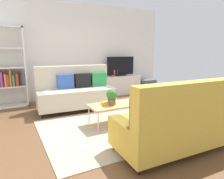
{
  "coord_description": "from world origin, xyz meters",
  "views": [
    {
      "loc": [
        -1.88,
        -3.38,
        1.51
      ],
      "look_at": [
        0.14,
        0.41,
        0.65
      ],
      "focal_mm": 32.0,
      "sensor_mm": 36.0,
      "label": 1
    }
  ],
  "objects_px": {
    "potted_plant": "(112,96)",
    "vase_0": "(104,74)",
    "bookshelf": "(2,72)",
    "vase_1": "(109,73)",
    "couch_beige": "(76,92)",
    "bottle_0": "(114,73)",
    "couch_green": "(178,122)",
    "table_book_0": "(108,104)",
    "coffee_table": "(116,105)",
    "tv_console": "(120,85)",
    "storage_trunk": "(147,85)",
    "tv": "(121,66)",
    "bottle_1": "(117,73)"
  },
  "relations": [
    {
      "from": "couch_beige",
      "to": "tv",
      "type": "xyz_separation_m",
      "value": [
        1.89,
        0.96,
        0.5
      ]
    },
    {
      "from": "coffee_table",
      "to": "storage_trunk",
      "type": "bearing_deg",
      "value": 41.41
    },
    {
      "from": "couch_beige",
      "to": "coffee_table",
      "type": "distance_m",
      "value": 1.47
    },
    {
      "from": "couch_beige",
      "to": "bookshelf",
      "type": "xyz_separation_m",
      "value": [
        -1.63,
        1.0,
        0.5
      ]
    },
    {
      "from": "potted_plant",
      "to": "vase_1",
      "type": "bearing_deg",
      "value": 64.29
    },
    {
      "from": "couch_beige",
      "to": "vase_0",
      "type": "bearing_deg",
      "value": -138.33
    },
    {
      "from": "tv_console",
      "to": "tv",
      "type": "bearing_deg",
      "value": -90.0
    },
    {
      "from": "tv_console",
      "to": "bookshelf",
      "type": "bearing_deg",
      "value": 179.67
    },
    {
      "from": "couch_beige",
      "to": "storage_trunk",
      "type": "bearing_deg",
      "value": -160.09
    },
    {
      "from": "tv",
      "to": "bottle_1",
      "type": "relative_size",
      "value": 4.35
    },
    {
      "from": "coffee_table",
      "to": "tv",
      "type": "height_order",
      "value": "tv"
    },
    {
      "from": "couch_green",
      "to": "table_book_0",
      "type": "bearing_deg",
      "value": 108.8
    },
    {
      "from": "potted_plant",
      "to": "bottle_0",
      "type": "xyz_separation_m",
      "value": [
        1.36,
        2.37,
        0.15
      ]
    },
    {
      "from": "bottle_0",
      "to": "potted_plant",
      "type": "bearing_deg",
      "value": -119.77
    },
    {
      "from": "couch_beige",
      "to": "tv_console",
      "type": "bearing_deg",
      "value": -149.1
    },
    {
      "from": "bookshelf",
      "to": "vase_1",
      "type": "bearing_deg",
      "value": 0.56
    },
    {
      "from": "couch_beige",
      "to": "tv_console",
      "type": "distance_m",
      "value": 2.13
    },
    {
      "from": "storage_trunk",
      "to": "potted_plant",
      "type": "height_order",
      "value": "potted_plant"
    },
    {
      "from": "tv",
      "to": "bottle_0",
      "type": "relative_size",
      "value": 4.81
    },
    {
      "from": "couch_green",
      "to": "storage_trunk",
      "type": "xyz_separation_m",
      "value": [
        2.33,
        3.72,
        -0.23
      ]
    },
    {
      "from": "vase_0",
      "to": "storage_trunk",
      "type": "bearing_deg",
      "value": -5.1
    },
    {
      "from": "bookshelf",
      "to": "vase_0",
      "type": "bearing_deg",
      "value": 0.59
    },
    {
      "from": "bookshelf",
      "to": "vase_1",
      "type": "xyz_separation_m",
      "value": [
        3.1,
        0.03,
        -0.22
      ]
    },
    {
      "from": "table_book_0",
      "to": "vase_1",
      "type": "xyz_separation_m",
      "value": [
        1.24,
        2.39,
        0.3
      ]
    },
    {
      "from": "vase_1",
      "to": "couch_beige",
      "type": "bearing_deg",
      "value": -145.05
    },
    {
      "from": "storage_trunk",
      "to": "bottle_1",
      "type": "distance_m",
      "value": 1.35
    },
    {
      "from": "tv_console",
      "to": "bottle_1",
      "type": "relative_size",
      "value": 6.09
    },
    {
      "from": "table_book_0",
      "to": "vase_1",
      "type": "height_order",
      "value": "vase_1"
    },
    {
      "from": "couch_beige",
      "to": "bottle_0",
      "type": "bearing_deg",
      "value": -146.7
    },
    {
      "from": "couch_beige",
      "to": "coffee_table",
      "type": "height_order",
      "value": "couch_beige"
    },
    {
      "from": "storage_trunk",
      "to": "bottle_1",
      "type": "xyz_separation_m",
      "value": [
        -1.24,
        0.06,
        0.53
      ]
    },
    {
      "from": "tv_console",
      "to": "coffee_table",
      "type": "bearing_deg",
      "value": -122.13
    },
    {
      "from": "vase_1",
      "to": "bottle_1",
      "type": "height_order",
      "value": "bottle_1"
    },
    {
      "from": "coffee_table",
      "to": "table_book_0",
      "type": "bearing_deg",
      "value": 158.81
    },
    {
      "from": "couch_beige",
      "to": "bottle_0",
      "type": "xyz_separation_m",
      "value": [
        1.64,
        0.94,
        0.29
      ]
    },
    {
      "from": "couch_green",
      "to": "bottle_0",
      "type": "xyz_separation_m",
      "value": [
        0.98,
        3.78,
        0.3
      ]
    },
    {
      "from": "couch_beige",
      "to": "coffee_table",
      "type": "bearing_deg",
      "value": 108.64
    },
    {
      "from": "vase_1",
      "to": "coffee_table",
      "type": "bearing_deg",
      "value": -113.91
    },
    {
      "from": "couch_beige",
      "to": "potted_plant",
      "type": "bearing_deg",
      "value": 104.7
    },
    {
      "from": "coffee_table",
      "to": "bookshelf",
      "type": "bearing_deg",
      "value": 129.76
    },
    {
      "from": "bottle_0",
      "to": "tv",
      "type": "bearing_deg",
      "value": 4.58
    },
    {
      "from": "potted_plant",
      "to": "vase_0",
      "type": "bearing_deg",
      "value": 67.37
    },
    {
      "from": "potted_plant",
      "to": "vase_0",
      "type": "relative_size",
      "value": 1.79
    },
    {
      "from": "coffee_table",
      "to": "tv_console",
      "type": "bearing_deg",
      "value": 57.87
    },
    {
      "from": "potted_plant",
      "to": "storage_trunk",
      "type": "bearing_deg",
      "value": 40.51
    },
    {
      "from": "tv_console",
      "to": "tv",
      "type": "distance_m",
      "value": 0.63
    },
    {
      "from": "potted_plant",
      "to": "vase_0",
      "type": "xyz_separation_m",
      "value": [
        1.03,
        2.46,
        0.13
      ]
    },
    {
      "from": "couch_beige",
      "to": "table_book_0",
      "type": "relative_size",
      "value": 8.12
    },
    {
      "from": "bookshelf",
      "to": "bottle_1",
      "type": "xyz_separation_m",
      "value": [
        3.38,
        -0.06,
        -0.2
      ]
    },
    {
      "from": "coffee_table",
      "to": "bottle_0",
      "type": "bearing_deg",
      "value": 61.96
    }
  ]
}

